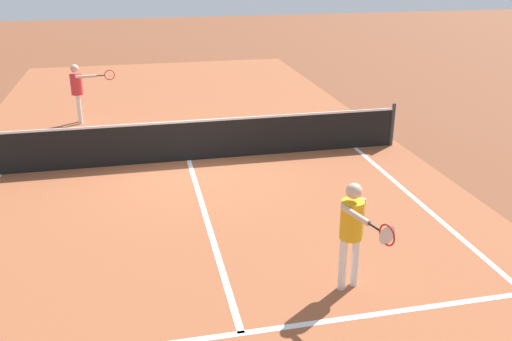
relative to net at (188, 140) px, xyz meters
The scene contains 8 objects.
ground_plane 0.49m from the net, ahead, with size 60.00×60.00×0.00m, color brown.
court_surface_inbounds 0.49m from the net, ahead, with size 10.62×24.40×0.00m, color #9E5433.
line_sideline_right 7.24m from the net, 55.34° to the right, with size 0.10×11.89×0.01m, color white.
line_service_near 6.42m from the net, 90.00° to the right, with size 8.22×0.10×0.01m, color white.
line_center_service 3.24m from the net, 90.00° to the right, with size 0.10×6.40×0.01m, color white.
net is the anchor object (origin of this frame).
player_near 5.99m from the net, 73.43° to the right, with size 0.41×1.21×1.63m.
player_far 4.57m from the net, 125.44° to the left, with size 1.22×0.42×1.65m.
Camera 1 is at (-1.06, -12.06, 4.52)m, focal length 38.81 mm.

